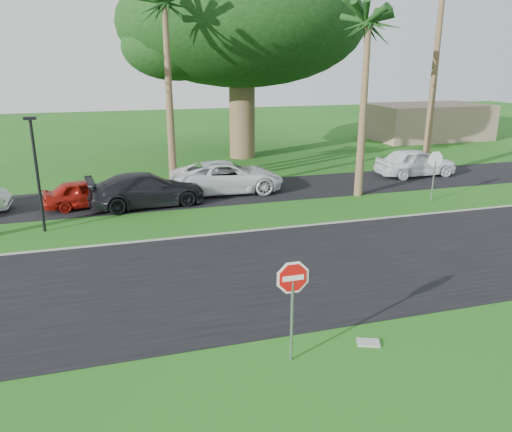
{
  "coord_description": "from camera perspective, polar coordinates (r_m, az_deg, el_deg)",
  "views": [
    {
      "loc": [
        -3.15,
        -12.49,
        6.72
      ],
      "look_at": [
        1.28,
        2.53,
        1.8
      ],
      "focal_mm": 35.0,
      "sensor_mm": 36.0,
      "label": 1
    }
  ],
  "objects": [
    {
      "name": "curb",
      "position": [
        19.96,
        -6.4,
        -2.26
      ],
      "size": [
        120.0,
        0.12,
        0.06
      ],
      "primitive_type": "cube",
      "color": "gray",
      "rests_on": "ground"
    },
    {
      "name": "car_dark",
      "position": [
        24.33,
        -12.38,
        2.92
      ],
      "size": [
        5.68,
        2.86,
        1.58
      ],
      "primitive_type": "imported",
      "rotation": [
        0.0,
        0.0,
        1.69
      ],
      "color": "black",
      "rests_on": "ground"
    },
    {
      "name": "palm_center",
      "position": [
        26.79,
        -10.4,
        22.4
      ],
      "size": [
        5.0,
        5.0,
        10.5
      ],
      "color": "brown",
      "rests_on": "ground"
    },
    {
      "name": "car_pickup",
      "position": [
        31.58,
        17.8,
        5.84
      ],
      "size": [
        4.85,
        1.97,
        1.65
      ],
      "primitive_type": "imported",
      "rotation": [
        0.0,
        0.0,
        1.57
      ],
      "color": "white",
      "rests_on": "ground"
    },
    {
      "name": "car_red",
      "position": [
        24.99,
        -18.86,
        2.45
      ],
      "size": [
        4.1,
        2.26,
        1.32
      ],
      "primitive_type": "imported",
      "rotation": [
        0.0,
        0.0,
        1.76
      ],
      "color": "#9D150D",
      "rests_on": "ground"
    },
    {
      "name": "road",
      "position": [
        16.28,
        -3.82,
        -6.95
      ],
      "size": [
        120.0,
        8.0,
        0.02
      ],
      "primitive_type": "cube",
      "color": "black",
      "rests_on": "ground"
    },
    {
      "name": "palm_right_near",
      "position": [
        25.61,
        12.73,
        20.33
      ],
      "size": [
        5.0,
        5.0,
        9.5
      ],
      "color": "brown",
      "rests_on": "ground"
    },
    {
      "name": "stop_sign_far",
      "position": [
        25.96,
        19.76,
        5.42
      ],
      "size": [
        1.05,
        0.07,
        2.62
      ],
      "rotation": [
        0.0,
        0.0,
        3.14
      ],
      "color": "gray",
      "rests_on": "ground"
    },
    {
      "name": "ground",
      "position": [
        14.53,
        -2.05,
        -10.12
      ],
      "size": [
        120.0,
        120.0,
        0.0
      ],
      "primitive_type": "plane",
      "color": "#1B5214",
      "rests_on": "ground"
    },
    {
      "name": "utility_slab",
      "position": [
        13.03,
        12.71,
        -13.93
      ],
      "size": [
        0.64,
        0.53,
        0.06
      ],
      "primitive_type": "cube",
      "rotation": [
        0.0,
        0.0,
        -0.38
      ],
      "color": "gray",
      "rests_on": "ground"
    },
    {
      "name": "stop_sign_near",
      "position": [
        11.31,
        4.19,
        -8.54
      ],
      "size": [
        1.05,
        0.07,
        2.62
      ],
      "color": "gray",
      "rests_on": "ground"
    },
    {
      "name": "streetlight_right",
      "position": [
        21.57,
        -23.8,
        5.08
      ],
      "size": [
        0.45,
        0.25,
        4.64
      ],
      "color": "black",
      "rests_on": "ground"
    },
    {
      "name": "building_far",
      "position": [
        47.39,
        18.96,
        10.18
      ],
      "size": [
        10.0,
        6.0,
        3.0
      ],
      "primitive_type": "cube",
      "color": "gray",
      "rests_on": "ground"
    },
    {
      "name": "parking_strip",
      "position": [
        26.07,
        -8.94,
        2.3
      ],
      "size": [
        120.0,
        5.0,
        0.02
      ],
      "primitive_type": "cube",
      "color": "black",
      "rests_on": "ground"
    },
    {
      "name": "canopy_tree",
      "position": [
        35.76,
        -1.68,
        20.99
      ],
      "size": [
        16.5,
        16.5,
        13.12
      ],
      "color": "brown",
      "rests_on": "ground"
    },
    {
      "name": "car_minivan",
      "position": [
        26.3,
        -3.3,
        4.44
      ],
      "size": [
        6.0,
        2.93,
        1.64
      ],
      "primitive_type": "imported",
      "rotation": [
        0.0,
        0.0,
        1.54
      ],
      "color": "silver",
      "rests_on": "ground"
    }
  ]
}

